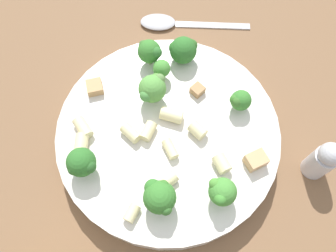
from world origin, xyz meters
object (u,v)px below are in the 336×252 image
object	(u,v)px
broccoli_floret_2	(240,101)
broccoli_floret_7	(82,163)
broccoli_floret_4	(222,192)
rigatoni_7	(198,130)
broccoli_floret_1	(159,196)
rigatoni_8	(222,164)
chicken_chunk_1	(197,90)
rigatoni_5	(131,133)
broccoli_floret_5	(183,50)
rigatoni_4	(166,182)
pasta_bowl	(168,134)
broccoli_floret_0	(161,68)
rigatoni_3	(81,144)
spoon	(172,23)
chicken_chunk_0	(256,160)
rigatoni_6	(148,131)
rigatoni_0	(83,128)
pepper_shaker	(323,160)
broccoli_floret_3	(152,88)
broccoli_floret_6	(149,51)
rigatoni_1	(132,213)
chicken_chunk_2	(95,87)
rigatoni_9	(171,115)
rigatoni_2	(170,149)

from	to	relation	value
broccoli_floret_2	broccoli_floret_7	distance (m)	0.22
broccoli_floret_4	rigatoni_7	world-z (taller)	broccoli_floret_4
broccoli_floret_1	rigatoni_8	size ratio (longest dim) A/B	2.03
chicken_chunk_1	rigatoni_5	bearing A→B (deg)	-128.01
broccoli_floret_5	rigatoni_4	world-z (taller)	broccoli_floret_5
pasta_bowl	rigatoni_8	size ratio (longest dim) A/B	13.54
broccoli_floret_0	rigatoni_3	world-z (taller)	broccoli_floret_0
broccoli_floret_1	spoon	world-z (taller)	broccoli_floret_1
broccoli_floret_1	spoon	distance (m)	0.31
broccoli_floret_4	chicken_chunk_0	world-z (taller)	broccoli_floret_4
broccoli_floret_4	rigatoni_6	distance (m)	0.12
rigatoni_8	spoon	distance (m)	0.27
rigatoni_6	rigatoni_0	bearing A→B (deg)	-167.46
rigatoni_5	pepper_shaker	world-z (taller)	pepper_shaker
rigatoni_0	spoon	distance (m)	0.25
broccoli_floret_7	rigatoni_5	world-z (taller)	broccoli_floret_7
rigatoni_5	rigatoni_4	bearing A→B (deg)	-39.07
broccoli_floret_0	rigatoni_7	xyz separation A→B (m)	(0.07, -0.07, -0.01)
broccoli_floret_2	rigatoni_8	size ratio (longest dim) A/B	1.47
broccoli_floret_5	chicken_chunk_1	distance (m)	0.06
rigatoni_3	rigatoni_8	xyz separation A→B (m)	(0.18, 0.02, 0.00)
broccoli_floret_0	broccoli_floret_4	bearing A→B (deg)	-51.88
broccoli_floret_3	chicken_chunk_1	bearing A→B (deg)	24.67
broccoli_floret_6	rigatoni_0	distance (m)	0.14
broccoli_floret_4	rigatoni_4	world-z (taller)	broccoli_floret_4
broccoli_floret_4	chicken_chunk_1	world-z (taller)	broccoli_floret_4
rigatoni_1	pepper_shaker	world-z (taller)	pepper_shaker
rigatoni_6	chicken_chunk_2	size ratio (longest dim) A/B	1.11
rigatoni_1	rigatoni_9	world-z (taller)	rigatoni_9
broccoli_floret_6	rigatoni_6	bearing A→B (deg)	-74.13
broccoli_floret_5	rigatoni_8	distance (m)	0.17
pepper_shaker	spoon	world-z (taller)	pepper_shaker
broccoli_floret_1	rigatoni_1	xyz separation A→B (m)	(-0.03, -0.02, -0.02)
broccoli_floret_4	pepper_shaker	bearing A→B (deg)	34.69
broccoli_floret_3	rigatoni_3	distance (m)	0.12
pasta_bowl	broccoli_floret_3	world-z (taller)	broccoli_floret_3
rigatoni_0	rigatoni_2	size ratio (longest dim) A/B	1.12
rigatoni_0	rigatoni_6	bearing A→B (deg)	12.54
chicken_chunk_0	broccoli_floret_3	bearing A→B (deg)	160.01
broccoli_floret_2	rigatoni_7	distance (m)	0.07
spoon	rigatoni_1	bearing A→B (deg)	-83.08
broccoli_floret_2	broccoli_floret_3	bearing A→B (deg)	-171.41
chicken_chunk_0	spoon	size ratio (longest dim) A/B	0.13
broccoli_floret_3	rigatoni_5	distance (m)	0.07
rigatoni_4	rigatoni_6	world-z (taller)	same
broccoli_floret_1	rigatoni_0	xyz separation A→B (m)	(-0.12, 0.06, -0.02)
broccoli_floret_0	rigatoni_0	bearing A→B (deg)	-124.67
rigatoni_0	chicken_chunk_0	world-z (taller)	same
rigatoni_1	chicken_chunk_1	bearing A→B (deg)	79.22
broccoli_floret_1	rigatoni_4	distance (m)	0.03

